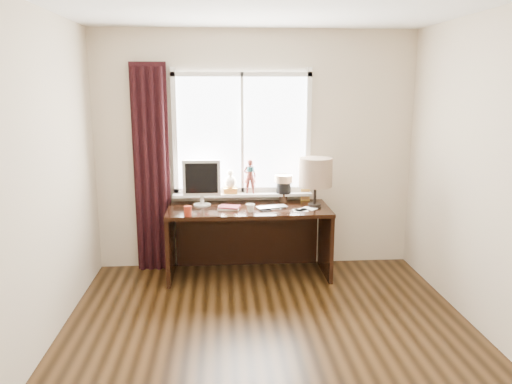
{
  "coord_description": "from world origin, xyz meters",
  "views": [
    {
      "loc": [
        -0.38,
        -3.45,
        2.01
      ],
      "look_at": [
        -0.05,
        1.25,
        1.0
      ],
      "focal_mm": 35.0,
      "sensor_mm": 36.0,
      "label": 1
    }
  ],
  "objects": [
    {
      "name": "mug",
      "position": [
        -0.09,
        1.45,
        0.79
      ],
      "size": [
        0.12,
        0.12,
        0.09
      ],
      "primitive_type": "imported",
      "rotation": [
        0.0,
        0.0,
        0.82
      ],
      "color": "white",
      "rests_on": "desk"
    },
    {
      "name": "floor",
      "position": [
        0.0,
        0.0,
        0.0
      ],
      "size": [
        3.5,
        4.0,
        0.0
      ],
      "primitive_type": "cube",
      "color": "#3E2611",
      "rests_on": "ground"
    },
    {
      "name": "loose_papers",
      "position": [
        0.46,
        1.51,
        0.75
      ],
      "size": [
        0.28,
        0.24,
        0.0
      ],
      "color": "white",
      "rests_on": "desk"
    },
    {
      "name": "window",
      "position": [
        -0.14,
        1.95,
        1.31
      ],
      "size": [
        1.52,
        0.22,
        1.4
      ],
      "color": "white",
      "rests_on": "ground"
    },
    {
      "name": "wall_front",
      "position": [
        0.0,
        -2.0,
        1.3
      ],
      "size": [
        3.5,
        0.0,
        2.6
      ],
      "primitive_type": "cube",
      "rotation": [
        1.57,
        0.0,
        0.0
      ],
      "color": "#C3B39D",
      "rests_on": "ground"
    },
    {
      "name": "table_lamp",
      "position": [
        0.6,
        1.63,
        1.11
      ],
      "size": [
        0.35,
        0.35,
        0.52
      ],
      "color": "black",
      "rests_on": "desk"
    },
    {
      "name": "wall_back",
      "position": [
        0.0,
        2.0,
        1.3
      ],
      "size": [
        3.5,
        0.0,
        2.6
      ],
      "primitive_type": "cube",
      "rotation": [
        1.57,
        0.0,
        0.0
      ],
      "color": "#C3B39D",
      "rests_on": "ground"
    },
    {
      "name": "brush_holder",
      "position": [
        0.29,
        1.86,
        0.81
      ],
      "size": [
        0.09,
        0.09,
        0.25
      ],
      "color": "black",
      "rests_on": "desk"
    },
    {
      "name": "notebook_stack",
      "position": [
        -0.31,
        1.59,
        0.77
      ],
      "size": [
        0.25,
        0.2,
        0.03
      ],
      "color": "beige",
      "rests_on": "desk"
    },
    {
      "name": "monitor",
      "position": [
        -0.59,
        1.77,
        1.03
      ],
      "size": [
        0.4,
        0.18,
        0.49
      ],
      "color": "beige",
      "rests_on": "desk"
    },
    {
      "name": "desk",
      "position": [
        -0.1,
        1.73,
        0.51
      ],
      "size": [
        1.7,
        0.7,
        0.75
      ],
      "color": "black",
      "rests_on": "floor"
    },
    {
      "name": "icon_frame",
      "position": [
        0.55,
        1.92,
        0.81
      ],
      "size": [
        0.1,
        0.03,
        0.13
      ],
      "color": "gold",
      "rests_on": "desk"
    },
    {
      "name": "wall_right",
      "position": [
        1.75,
        0.0,
        1.3
      ],
      "size": [
        0.0,
        4.0,
        2.6
      ],
      "primitive_type": "cube",
      "rotation": [
        1.57,
        0.0,
        1.57
      ],
      "color": "#C3B39D",
      "rests_on": "ground"
    },
    {
      "name": "laptop",
      "position": [
        0.14,
        1.58,
        0.76
      ],
      "size": [
        0.37,
        0.29,
        0.03
      ],
      "primitive_type": "imported",
      "rotation": [
        0.0,
        0.0,
        0.28
      ],
      "color": "silver",
      "rests_on": "desk"
    },
    {
      "name": "red_cup",
      "position": [
        -0.72,
        1.33,
        0.8
      ],
      "size": [
        0.08,
        0.08,
        0.1
      ],
      "primitive_type": "cylinder",
      "color": "maroon",
      "rests_on": "desk"
    },
    {
      "name": "wall_left",
      "position": [
        -1.75,
        0.0,
        1.3
      ],
      "size": [
        0.0,
        4.0,
        2.6
      ],
      "primitive_type": "cube",
      "rotation": [
        1.57,
        0.0,
        1.57
      ],
      "color": "#C3B39D",
      "rests_on": "ground"
    },
    {
      "name": "curtain",
      "position": [
        -1.13,
        1.91,
        1.12
      ],
      "size": [
        0.38,
        0.09,
        2.25
      ],
      "color": "black",
      "rests_on": "floor"
    },
    {
      "name": "desk_cables",
      "position": [
        0.12,
        1.61,
        0.75
      ],
      "size": [
        0.24,
        0.34,
        0.01
      ],
      "color": "black",
      "rests_on": "desk"
    }
  ]
}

